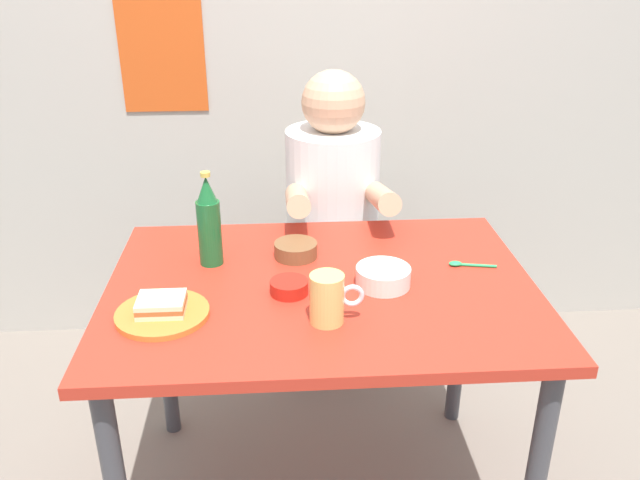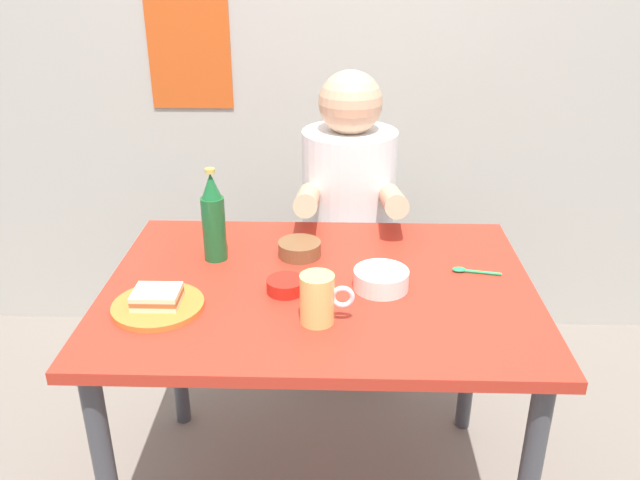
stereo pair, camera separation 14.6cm
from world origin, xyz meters
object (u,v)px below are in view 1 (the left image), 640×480
Objects in this scene: plate_orange at (162,314)px; sambal_bowl_red at (289,286)px; stool at (332,294)px; dining_table at (321,314)px; sandwich at (161,305)px; beer_mug at (328,299)px; beer_bottle at (209,223)px; person_seated at (333,190)px.

plate_orange is 2.29× the size of sambal_bowl_red.
sambal_bowl_red reaches higher than stool.
dining_table is at bearing 28.36° from sambal_bowl_red.
dining_table is at bearing -97.48° from stool.
sambal_bowl_red is at bearing 16.98° from plate_orange.
sandwich is 0.39m from beer_mug.
plate_orange is at bearing -160.37° from dining_table.
beer_mug reaches higher than dining_table.
beer_mug is (-0.08, -0.81, 0.45)m from stool.
sandwich is 0.30m from beer_bottle.
beer_bottle is (-0.29, 0.32, 0.06)m from beer_mug.
plate_orange is 0.02m from sandwich.
beer_bottle is at bearing -127.79° from person_seated.
plate_orange is (-0.47, -0.77, 0.40)m from stool.
sandwich is at bearing -108.70° from beer_bottle.
plate_orange is (-0.47, -0.76, -0.02)m from person_seated.
sambal_bowl_red is (0.30, 0.09, 0.01)m from plate_orange.
plate_orange is at bearing -108.70° from beer_bottle.
stool is at bearing 76.15° from sambal_bowl_red.
plate_orange is 0.39m from beer_mug.
person_seated is 0.68m from sambal_bowl_red.
stool is 0.99m from sandwich.
beer_mug is 0.17m from sambal_bowl_red.
beer_bottle reaches higher than dining_table.
stool is at bearing 90.00° from person_seated.
beer_bottle reaches higher than plate_orange.
sandwich is 0.87× the size of beer_mug.
sandwich is at bearing -163.02° from sambal_bowl_red.
person_seated is 0.89m from sandwich.
person_seated reaches higher than sandwich.
beer_mug is 0.48× the size of beer_bottle.
dining_table is 4.20× the size of beer_bottle.
sandwich is 0.42× the size of beer_bottle.
person_seated is 3.27× the size of plate_orange.
person_seated is 2.75× the size of beer_bottle.
dining_table is 2.44× the size of stool.
beer_bottle is (-0.29, 0.14, 0.21)m from dining_table.
sandwich is (0.00, 0.00, 0.02)m from plate_orange.
person_seated reaches higher than plate_orange.
sandwich is at bearing -121.31° from stool.
beer_bottle is 0.29m from sambal_bowl_red.
dining_table is 0.64m from person_seated.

